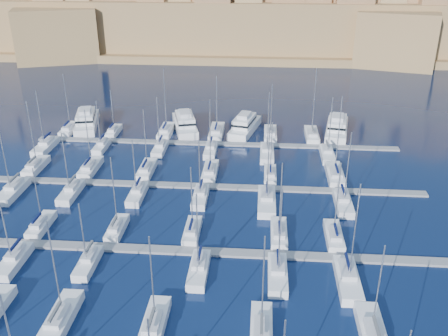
# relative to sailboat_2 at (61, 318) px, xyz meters

# --- Properties ---
(ground) EXTENTS (600.00, 600.00, 0.00)m
(ground) POSITION_rel_sailboat_2_xyz_m (13.51, 28.45, -0.75)
(ground) COLOR black
(ground) RESTS_ON ground
(pontoon_mid_near) EXTENTS (84.00, 2.00, 0.40)m
(pontoon_mid_near) POSITION_rel_sailboat_2_xyz_m (13.51, 16.45, -0.55)
(pontoon_mid_near) COLOR slate
(pontoon_mid_near) RESTS_ON ground
(pontoon_mid_far) EXTENTS (84.00, 2.00, 0.40)m
(pontoon_mid_far) POSITION_rel_sailboat_2_xyz_m (13.51, 38.45, -0.55)
(pontoon_mid_far) COLOR slate
(pontoon_mid_far) RESTS_ON ground
(pontoon_far) EXTENTS (84.00, 2.00, 0.40)m
(pontoon_far) POSITION_rel_sailboat_2_xyz_m (13.51, 60.45, -0.55)
(pontoon_far) COLOR slate
(pontoon_far) RESTS_ON ground
(sailboat_2) EXTENTS (2.80, 9.33, 14.66)m
(sailboat_2) POSITION_rel_sailboat_2_xyz_m (0.00, 0.00, 0.00)
(sailboat_2) COLOR white
(sailboat_2) RESTS_ON ground
(sailboat_3) EXTENTS (2.68, 8.95, 13.30)m
(sailboat_3) POSITION_rel_sailboat_2_xyz_m (11.83, -0.19, -0.01)
(sailboat_3) COLOR white
(sailboat_3) RESTS_ON ground
(sailboat_4) EXTENTS (2.65, 8.84, 14.02)m
(sailboat_4) POSITION_rel_sailboat_2_xyz_m (24.93, -0.24, -0.01)
(sailboat_4) COLOR white
(sailboat_4) RESTS_ON ground
(sailboat_5) EXTENTS (2.94, 9.80, 13.13)m
(sailboat_5) POSITION_rel_sailboat_2_xyz_m (38.21, 0.23, -0.01)
(sailboat_5) COLOR white
(sailboat_5) RESTS_ON ground
(sailboat_13) EXTENTS (2.36, 7.86, 11.12)m
(sailboat_13) POSITION_rel_sailboat_2_xyz_m (-11.57, 21.28, -0.04)
(sailboat_13) COLOR white
(sailboat_13) RESTS_ON ground
(sailboat_14) EXTENTS (2.30, 7.68, 13.45)m
(sailboat_14) POSITION_rel_sailboat_2_xyz_m (1.20, 21.19, -0.02)
(sailboat_14) COLOR white
(sailboat_14) RESTS_ON ground
(sailboat_15) EXTENTS (2.38, 7.93, 12.19)m
(sailboat_15) POSITION_rel_sailboat_2_xyz_m (13.57, 21.31, -0.03)
(sailboat_15) COLOR white
(sailboat_15) RESTS_ON ground
(sailboat_16) EXTENTS (2.58, 8.60, 13.22)m
(sailboat_16) POSITION_rel_sailboat_2_xyz_m (27.51, 21.64, -0.02)
(sailboat_16) COLOR white
(sailboat_16) RESTS_ON ground
(sailboat_17) EXTENTS (2.56, 8.53, 13.55)m
(sailboat_17) POSITION_rel_sailboat_2_xyz_m (36.21, 21.61, -0.02)
(sailboat_17) COLOR white
(sailboat_17) RESTS_ON ground
(sailboat_19) EXTENTS (2.55, 8.50, 12.43)m
(sailboat_19) POSITION_rel_sailboat_2_xyz_m (-11.44, 11.31, -0.03)
(sailboat_19) COLOR white
(sailboat_19) RESTS_ON ground
(sailboat_20) EXTENTS (2.33, 7.76, 11.04)m
(sailboat_20) POSITION_rel_sailboat_2_xyz_m (-0.42, 11.67, -0.04)
(sailboat_20) COLOR white
(sailboat_20) RESTS_ON ground
(sailboat_21) EXTENTS (2.59, 8.64, 13.52)m
(sailboat_21) POSITION_rel_sailboat_2_xyz_m (15.91, 11.24, -0.02)
(sailboat_21) COLOR white
(sailboat_21) RESTS_ON ground
(sailboat_22) EXTENTS (2.71, 9.02, 14.77)m
(sailboat_22) POSITION_rel_sailboat_2_xyz_m (27.09, 11.06, -0.00)
(sailboat_22) COLOR white
(sailboat_22) RESTS_ON ground
(sailboat_23) EXTENTS (2.98, 9.94, 16.11)m
(sailboat_23) POSITION_rel_sailboat_2_xyz_m (36.76, 10.60, 0.02)
(sailboat_23) COLOR white
(sailboat_23) RESTS_ON ground
(sailboat_24) EXTENTS (2.67, 8.91, 14.78)m
(sailboat_24) POSITION_rel_sailboat_2_xyz_m (-22.19, 43.80, -0.00)
(sailboat_24) COLOR white
(sailboat_24) RESTS_ON ground
(sailboat_25) EXTENTS (2.80, 9.35, 13.33)m
(sailboat_25) POSITION_rel_sailboat_2_xyz_m (-10.70, 44.01, -0.01)
(sailboat_25) COLOR white
(sailboat_25) RESTS_ON ground
(sailboat_26) EXTENTS (2.76, 9.18, 13.60)m
(sailboat_26) POSITION_rel_sailboat_2_xyz_m (1.09, 43.93, -0.01)
(sailboat_26) COLOR white
(sailboat_26) RESTS_ON ground
(sailboat_27) EXTENTS (2.80, 9.33, 13.39)m
(sailboat_27) POSITION_rel_sailboat_2_xyz_m (14.14, 44.00, -0.01)
(sailboat_27) COLOR white
(sailboat_27) RESTS_ON ground
(sailboat_28) EXTENTS (2.40, 8.00, 11.99)m
(sailboat_28) POSITION_rel_sailboat_2_xyz_m (26.25, 43.35, -0.03)
(sailboat_28) COLOR white
(sailboat_28) RESTS_ON ground
(sailboat_29) EXTENTS (3.12, 10.39, 17.03)m
(sailboat_29) POSITION_rel_sailboat_2_xyz_m (39.17, 44.52, 0.03)
(sailboat_29) COLOR white
(sailboat_29) RESTS_ON ground
(sailboat_30) EXTENTS (2.90, 9.68, 15.56)m
(sailboat_30) POSITION_rel_sailboat_2_xyz_m (-21.87, 32.73, 0.01)
(sailboat_30) COLOR white
(sailboat_30) RESTS_ON ground
(sailboat_31) EXTENTS (2.63, 8.76, 12.96)m
(sailboat_31) POSITION_rel_sailboat_2_xyz_m (-10.84, 33.18, -0.02)
(sailboat_31) COLOR white
(sailboat_31) RESTS_ON ground
(sailboat_32) EXTENTS (2.51, 8.36, 11.96)m
(sailboat_32) POSITION_rel_sailboat_2_xyz_m (1.68, 33.38, -0.03)
(sailboat_32) COLOR white
(sailboat_32) RESTS_ON ground
(sailboat_33) EXTENTS (2.55, 8.48, 12.42)m
(sailboat_33) POSITION_rel_sailboat_2_xyz_m (13.46, 33.32, -0.03)
(sailboat_33) COLOR white
(sailboat_33) RESTS_ON ground
(sailboat_34) EXTENTS (3.13, 10.45, 15.49)m
(sailboat_34) POSITION_rel_sailboat_2_xyz_m (25.55, 32.35, 0.02)
(sailboat_34) COLOR white
(sailboat_34) RESTS_ON ground
(sailboat_35) EXTENTS (2.80, 9.32, 14.64)m
(sailboat_35) POSITION_rel_sailboat_2_xyz_m (39.18, 32.91, -0.00)
(sailboat_35) COLOR white
(sailboat_35) RESTS_ON ground
(sailboat_36) EXTENTS (2.66, 8.86, 14.77)m
(sailboat_36) POSITION_rel_sailboat_2_xyz_m (-23.13, 65.77, -0.00)
(sailboat_36) COLOR white
(sailboat_36) RESTS_ON ground
(sailboat_37) EXTENTS (2.33, 7.78, 11.26)m
(sailboat_37) POSITION_rel_sailboat_2_xyz_m (-11.85, 65.24, -0.04)
(sailboat_37) COLOR white
(sailboat_37) RESTS_ON ground
(sailboat_38) EXTENTS (2.98, 9.94, 16.33)m
(sailboat_38) POSITION_rel_sailboat_2_xyz_m (0.94, 66.30, 0.02)
(sailboat_38) COLOR white
(sailboat_38) RESTS_ON ground
(sailboat_39) EXTENTS (3.24, 10.80, 14.71)m
(sailboat_39) POSITION_rel_sailboat_2_xyz_m (13.36, 66.72, 0.02)
(sailboat_39) COLOR white
(sailboat_39) RESTS_ON ground
(sailboat_40) EXTENTS (2.97, 9.91, 13.26)m
(sailboat_40) POSITION_rel_sailboat_2_xyz_m (26.42, 66.29, -0.01)
(sailboat_40) COLOR white
(sailboat_40) RESTS_ON ground
(sailboat_41) EXTENTS (3.03, 10.10, 17.04)m
(sailboat_41) POSITION_rel_sailboat_2_xyz_m (36.34, 66.38, 0.03)
(sailboat_41) COLOR white
(sailboat_41) RESTS_ON ground
(sailboat_42) EXTENTS (2.96, 9.87, 14.20)m
(sailboat_42) POSITION_rel_sailboat_2_xyz_m (-24.58, 54.64, 0.00)
(sailboat_42) COLOR white
(sailboat_42) RESTS_ON ground
(sailboat_43) EXTENTS (2.34, 7.80, 11.85)m
(sailboat_43) POSITION_rel_sailboat_2_xyz_m (-11.90, 55.65, -0.04)
(sailboat_43) COLOR white
(sailboat_43) RESTS_ON ground
(sailboat_44) EXTENTS (2.50, 8.32, 13.13)m
(sailboat_44) POSITION_rel_sailboat_2_xyz_m (1.60, 55.40, -0.02)
(sailboat_44) COLOR white
(sailboat_44) RESTS_ON ground
(sailboat_45) EXTENTS (2.52, 8.40, 12.78)m
(sailboat_45) POSITION_rel_sailboat_2_xyz_m (13.07, 55.36, -0.02)
(sailboat_45) COLOR white
(sailboat_45) RESTS_ON ground
(sailboat_46) EXTENTS (2.96, 9.87, 15.01)m
(sailboat_46) POSITION_rel_sailboat_2_xyz_m (25.62, 54.64, 0.01)
(sailboat_46) COLOR white
(sailboat_46) RESTS_ON ground
(sailboat_47) EXTENTS (2.74, 9.12, 14.00)m
(sailboat_47) POSITION_rel_sailboat_2_xyz_m (38.76, 55.01, -0.01)
(sailboat_47) COLOR white
(sailboat_47) RESTS_ON ground
(motor_yacht_a) EXTENTS (8.58, 17.10, 5.25)m
(motor_yacht_a) POSITION_rel_sailboat_2_xyz_m (-20.06, 69.84, 0.98)
(motor_yacht_a) COLOR white
(motor_yacht_a) RESTS_ON ground
(motor_yacht_b) EXTENTS (8.82, 16.75, 5.25)m
(motor_yacht_b) POSITION_rel_sailboat_2_xyz_m (5.15, 69.67, 0.98)
(motor_yacht_b) COLOR white
(motor_yacht_b) RESTS_ON ground
(motor_yacht_c) EXTENTS (7.98, 15.95, 5.25)m
(motor_yacht_c) POSITION_rel_sailboat_2_xyz_m (20.09, 69.31, 0.98)
(motor_yacht_c) COLOR white
(motor_yacht_c) RESTS_ON ground
(motor_yacht_d) EXTENTS (7.50, 16.76, 5.25)m
(motor_yacht_d) POSITION_rel_sailboat_2_xyz_m (42.62, 69.73, 0.98)
(motor_yacht_d) COLOR white
(motor_yacht_d) RESTS_ON ground
(fortified_city) EXTENTS (460.00, 108.95, 59.52)m
(fortified_city) POSITION_rel_sailboat_2_xyz_m (13.32, 183.71, 13.99)
(fortified_city) COLOR brown
(fortified_city) RESTS_ON ground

